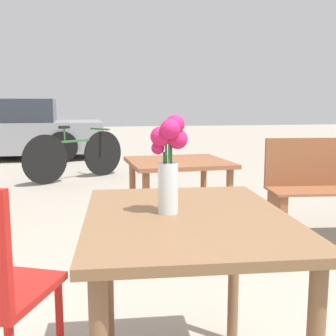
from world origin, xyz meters
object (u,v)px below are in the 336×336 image
object	(u,v)px
bicycle	(76,155)
table_front	(186,246)
flower_vase	(169,161)
table_back	(178,177)

from	to	relation	value
bicycle	table_front	bearing A→B (deg)	-84.66
table_front	bicycle	distance (m)	5.03
table_front	bicycle	world-z (taller)	bicycle
table_front	flower_vase	bearing A→B (deg)	161.23
table_back	bicycle	size ratio (longest dim) A/B	0.53
table_back	table_front	bearing A→B (deg)	-101.66
table_front	bicycle	size ratio (longest dim) A/B	0.69
bicycle	table_back	bearing A→B (deg)	-76.50
flower_vase	bicycle	world-z (taller)	flower_vase
flower_vase	table_front	bearing A→B (deg)	-18.77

